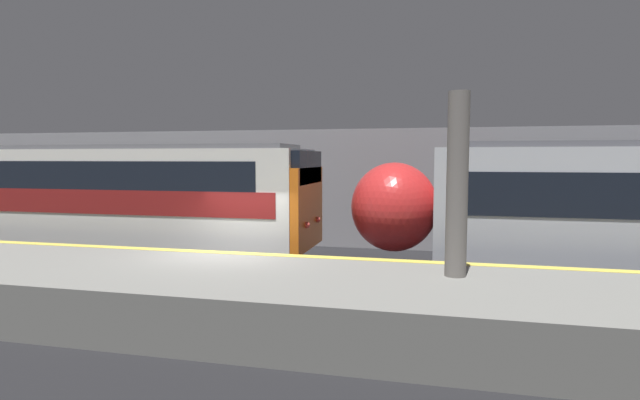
{
  "coord_description": "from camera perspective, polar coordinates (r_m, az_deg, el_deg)",
  "views": [
    {
      "loc": [
        5.06,
        -11.35,
        3.4
      ],
      "look_at": [
        2.09,
        1.12,
        2.31
      ],
      "focal_mm": 28.0,
      "sensor_mm": 36.0,
      "label": 1
    }
  ],
  "objects": [
    {
      "name": "platform",
      "position": [
        11.03,
        -14.7,
        -10.35
      ],
      "size": [
        40.0,
        3.96,
        1.09
      ],
      "color": "slate",
      "rests_on": "ground"
    },
    {
      "name": "station_rear_barrier",
      "position": [
        19.25,
        -1.87,
        1.38
      ],
      "size": [
        50.0,
        0.15,
        4.48
      ],
      "color": "#939399",
      "rests_on": "ground"
    },
    {
      "name": "support_pillar_near",
      "position": [
        10.03,
        15.41,
        1.67
      ],
      "size": [
        0.41,
        0.41,
        3.59
      ],
      "color": "slate",
      "rests_on": "platform"
    },
    {
      "name": "ground_plane",
      "position": [
        12.89,
        -10.44,
        -10.54
      ],
      "size": [
        120.0,
        120.0,
        0.0
      ],
      "primitive_type": "plane",
      "color": "black"
    },
    {
      "name": "train_boxy",
      "position": [
        19.39,
        -29.53,
        -0.06
      ],
      "size": [
        19.22,
        2.89,
        3.8
      ],
      "color": "black",
      "rests_on": "ground"
    }
  ]
}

